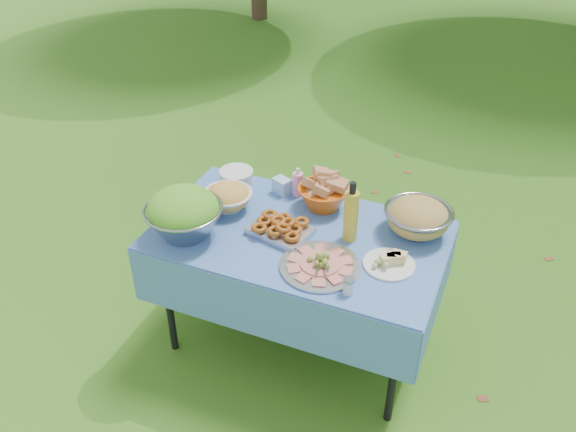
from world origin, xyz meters
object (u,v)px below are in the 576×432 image
Objects in this scene: salad_bowl at (183,213)px; oil_bottle at (351,212)px; plate_stack at (236,177)px; charcuterie_platter at (320,260)px; pasta_bowl_steel at (418,217)px; bread_bowl at (323,192)px; picnic_table at (298,290)px.

salad_bowl is 1.19× the size of oil_bottle.
plate_stack is at bearing 161.07° from oil_bottle.
oil_bottle reaches higher than charcuterie_platter.
pasta_bowl_steel reaches higher than charcuterie_platter.
bread_bowl is 0.80× the size of pasta_bowl_steel.
bread_bowl is at bearing 176.30° from pasta_bowl_steel.
pasta_bowl_steel reaches higher than picnic_table.
oil_bottle is at bearing -44.97° from bread_bowl.
salad_bowl is 1.02× the size of charcuterie_platter.
charcuterie_platter is (0.70, -0.53, 0.00)m from plate_stack.
charcuterie_platter is at bearing -47.07° from picnic_table.
charcuterie_platter is 0.30m from oil_bottle.
plate_stack is at bearing 147.85° from picnic_table.
plate_stack is at bearing 175.84° from bread_bowl.
plate_stack is 0.57× the size of pasta_bowl_steel.
pasta_bowl_steel is (1.07, 0.47, -0.04)m from salad_bowl.
plate_stack is 0.59× the size of oil_bottle.
salad_bowl is at bearing -156.11° from pasta_bowl_steel.
plate_stack is at bearing 143.13° from charcuterie_platter.
salad_bowl is 0.75m from bread_bowl.
bread_bowl reaches higher than plate_stack.
picnic_table is 0.51m from charcuterie_platter.
charcuterie_platter is at bearing -71.42° from bread_bowl.
salad_bowl reaches higher than plate_stack.
plate_stack is 0.54m from bread_bowl.
charcuterie_platter is at bearing -36.87° from plate_stack.
salad_bowl is 1.17m from pasta_bowl_steel.
salad_bowl reaches higher than bread_bowl.
oil_bottle is at bearing -18.93° from plate_stack.
salad_bowl is at bearing -178.54° from charcuterie_platter.
oil_bottle reaches higher than salad_bowl.
plate_stack is 1.06m from pasta_bowl_steel.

